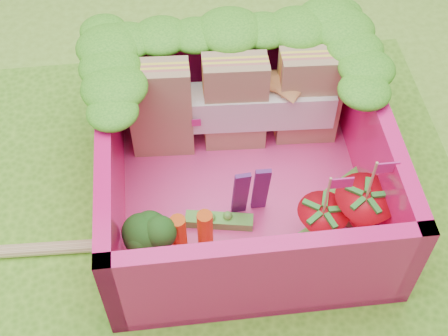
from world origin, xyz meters
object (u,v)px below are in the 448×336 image
sandwich_stack (236,103)px  strawberry_left (321,225)px  broccoli (149,230)px  strawberry_right (361,214)px  bento_box (244,163)px

sandwich_stack → strawberry_left: sandwich_stack is taller
sandwich_stack → broccoli: bearing=-125.9°
strawberry_left → strawberry_right: 0.19m
bento_box → sandwich_stack: sandwich_stack is taller
sandwich_stack → strawberry_right: sandwich_stack is taller
bento_box → strawberry_right: size_ratio=2.51×
bento_box → strawberry_left: (0.31, -0.32, -0.10)m
broccoli → strawberry_left: (0.77, -0.02, -0.06)m
sandwich_stack → strawberry_left: size_ratio=2.24×
bento_box → strawberry_right: bearing=-30.4°
bento_box → strawberry_right: strawberry_right is taller
sandwich_stack → strawberry_right: bearing=-52.4°
strawberry_right → broccoli: bearing=-179.8°
strawberry_left → strawberry_right: strawberry_right is taller
bento_box → sandwich_stack: size_ratio=1.23×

